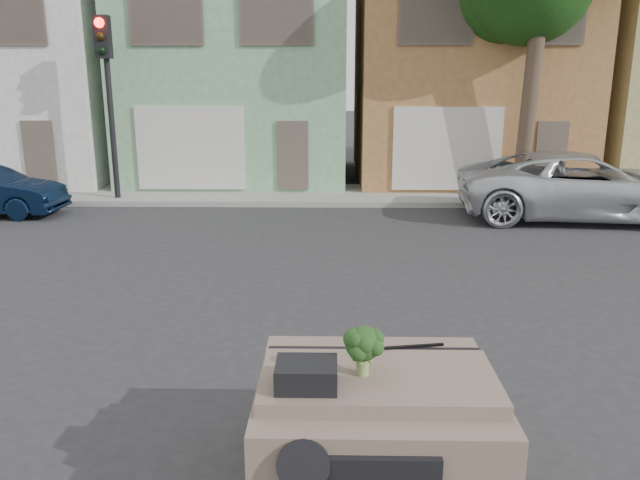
{
  "coord_description": "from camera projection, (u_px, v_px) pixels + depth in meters",
  "views": [
    {
      "loc": [
        -0.39,
        -7.78,
        3.47
      ],
      "look_at": [
        -0.55,
        0.5,
        1.3
      ],
      "focal_mm": 35.0,
      "sensor_mm": 36.0,
      "label": 1
    }
  ],
  "objects": [
    {
      "name": "tree_near",
      "position": [
        534.0,
        47.0,
        16.71
      ],
      "size": [
        4.4,
        4.0,
        8.5
      ],
      "primitive_type": "cube",
      "color": "#183E11",
      "rests_on": "ground"
    },
    {
      "name": "sidewalk",
      "position": [
        345.0,
        195.0,
        18.54
      ],
      "size": [
        40.0,
        3.0,
        0.15
      ],
      "primitive_type": "cube",
      "color": "gray",
      "rests_on": "ground"
    },
    {
      "name": "silver_pickup",
      "position": [
        578.0,
        219.0,
        15.77
      ],
      "size": [
        6.24,
        3.31,
        1.67
      ],
      "primitive_type": "imported",
      "rotation": [
        0.0,
        0.0,
        1.48
      ],
      "color": "silver",
      "rests_on": "ground"
    },
    {
      "name": "broccoli",
      "position": [
        363.0,
        350.0,
        5.03
      ],
      "size": [
        0.49,
        0.49,
        0.43
      ],
      "primitive_type": "cube",
      "rotation": [
        0.0,
        0.0,
        3.81
      ],
      "color": "#1A3814",
      "rests_on": "car_dashboard"
    },
    {
      "name": "wiper_arm",
      "position": [
        406.0,
        347.0,
        5.57
      ],
      "size": [
        0.69,
        0.15,
        0.02
      ],
      "primitive_type": "cube",
      "rotation": [
        0.0,
        0.0,
        0.17
      ],
      "color": "black",
      "rests_on": "car_dashboard"
    },
    {
      "name": "instrument_hump",
      "position": [
        306.0,
        375.0,
        4.86
      ],
      "size": [
        0.48,
        0.38,
        0.2
      ],
      "primitive_type": "cube",
      "color": "black",
      "rests_on": "car_dashboard"
    },
    {
      "name": "townhouse_tan",
      "position": [
        460.0,
        68.0,
        21.39
      ],
      "size": [
        7.2,
        8.2,
        7.55
      ],
      "primitive_type": "cube",
      "color": "#A3703F",
      "rests_on": "ground"
    },
    {
      "name": "townhouse_white",
      "position": [
        28.0,
        68.0,
        21.68
      ],
      "size": [
        7.2,
        8.2,
        7.55
      ],
      "primitive_type": "cube",
      "color": "white",
      "rests_on": "ground"
    },
    {
      "name": "car_dashboard",
      "position": [
        376.0,
        426.0,
        5.35
      ],
      "size": [
        2.0,
        1.8,
        1.12
      ],
      "primitive_type": "cube",
      "color": "#7B6456",
      "rests_on": "ground"
    },
    {
      "name": "townhouse_mint",
      "position": [
        243.0,
        68.0,
        21.54
      ],
      "size": [
        7.2,
        8.2,
        7.55
      ],
      "primitive_type": "cube",
      "color": "#80B583",
      "rests_on": "ground"
    },
    {
      "name": "traffic_signal",
      "position": [
        110.0,
        112.0,
        17.07
      ],
      "size": [
        0.4,
        0.4,
        5.1
      ],
      "primitive_type": "cube",
      "color": "black",
      "rests_on": "ground"
    },
    {
      "name": "ground_plane",
      "position": [
        360.0,
        343.0,
        8.4
      ],
      "size": [
        120.0,
        120.0,
        0.0
      ],
      "primitive_type": "plane",
      "color": "#303033",
      "rests_on": "ground"
    }
  ]
}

